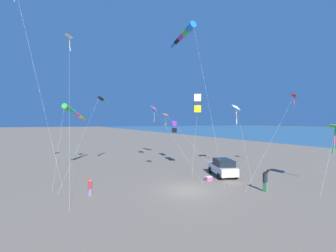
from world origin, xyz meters
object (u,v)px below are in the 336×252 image
object	(u,v)px
person_adult_flyer	(265,179)
kite_windsock_purple_drifting	(102,100)
kite_delta_red_high_left	(294,96)
kite_windsock_teal_far_right	(185,33)
person_child_green_jacket	(90,186)
kite_box_small_distant	(174,127)
kite_delta_long_streamer_right	(336,127)
kite_delta_striped_overhead	(237,108)
kite_delta_long_streamer_left	(166,115)
kite_windsock_black_fish_shape	(73,112)
parked_car	(223,167)
cooler_box	(209,178)
kite_delta_yellow_midlevel	(154,108)
kite_delta_green_low_center	(69,37)
kite_box_blue_topmost	(197,103)

from	to	relation	value
person_adult_flyer	kite_windsock_purple_drifting	distance (m)	21.61
kite_delta_red_high_left	kite_windsock_teal_far_right	xyz separation A→B (m)	(11.56, -6.85, 7.99)
person_child_green_jacket	kite_windsock_teal_far_right	xyz separation A→B (m)	(-12.09, -5.18, 16.31)
kite_delta_red_high_left	kite_box_small_distant	size ratio (longest dim) A/B	0.91
kite_delta_long_streamer_right	kite_delta_striped_overhead	bearing A→B (deg)	-83.68
person_child_green_jacket	kite_windsock_purple_drifting	world-z (taller)	kite_windsock_purple_drifting
kite_delta_long_streamer_left	kite_windsock_black_fish_shape	xyz separation A→B (m)	(9.25, -7.76, 0.51)
parked_car	person_child_green_jacket	world-z (taller)	parked_car
kite_windsock_teal_far_right	person_child_green_jacket	bearing A→B (deg)	23.19
cooler_box	kite_delta_yellow_midlevel	world-z (taller)	kite_delta_yellow_midlevel
kite_delta_yellow_midlevel	cooler_box	bearing A→B (deg)	90.05
parked_car	kite_delta_yellow_midlevel	world-z (taller)	kite_delta_yellow_midlevel
kite_delta_yellow_midlevel	person_adult_flyer	bearing A→B (deg)	96.47
cooler_box	kite_windsock_teal_far_right	xyz separation A→B (m)	(-0.93, -6.00, 16.86)
kite_delta_striped_overhead	kite_box_small_distant	distance (m)	9.75
kite_delta_long_streamer_left	kite_box_small_distant	distance (m)	8.87
kite_windsock_purple_drifting	kite_windsock_black_fish_shape	xyz separation A→B (m)	(3.63, -0.02, -1.70)
kite_windsock_purple_drifting	kite_windsock_teal_far_right	world-z (taller)	kite_windsock_teal_far_right
kite_windsock_purple_drifting	kite_box_small_distant	size ratio (longest dim) A/B	0.87
kite_delta_red_high_left	kite_windsock_black_fish_shape	size ratio (longest dim) A/B	0.95
person_adult_flyer	kite_delta_green_low_center	bearing A→B (deg)	-41.35
cooler_box	kite_delta_long_streamer_left	xyz separation A→B (m)	(2.33, -4.79, 6.46)
kite_windsock_black_fish_shape	person_child_green_jacket	bearing A→B (deg)	92.06
person_child_green_jacket	kite_delta_yellow_midlevel	size ratio (longest dim) A/B	0.09
cooler_box	person_child_green_jacket	xyz separation A→B (m)	(11.16, -0.82, 0.56)
kite_box_small_distant	person_adult_flyer	bearing A→B (deg)	87.64
person_child_green_jacket	kite_delta_red_high_left	size ratio (longest dim) A/B	0.11
kite_box_blue_topmost	kite_delta_long_streamer_right	distance (m)	13.39
person_adult_flyer	kite_delta_long_streamer_right	distance (m)	8.53
person_child_green_jacket	kite_windsock_black_fish_shape	world-z (taller)	kite_windsock_black_fish_shape
cooler_box	person_adult_flyer	size ratio (longest dim) A/B	0.32
kite_delta_striped_overhead	kite_box_small_distant	size ratio (longest dim) A/B	0.69
person_adult_flyer	cooler_box	bearing A→B (deg)	-67.43
kite_box_small_distant	parked_car	bearing A→B (deg)	89.06
person_adult_flyer	kite_windsock_purple_drifting	xyz separation A→B (m)	(10.02, -17.49, 7.80)
kite_windsock_purple_drifting	kite_delta_striped_overhead	bearing A→B (deg)	151.91
kite_delta_red_high_left	kite_delta_yellow_midlevel	size ratio (longest dim) A/B	0.86
cooler_box	kite_windsock_purple_drifting	xyz separation A→B (m)	(7.96, -12.54, 8.67)
person_adult_flyer	kite_delta_long_streamer_right	xyz separation A→B (m)	(-7.07, 1.92, 4.36)
kite_windsock_teal_far_right	kite_windsock_black_fish_shape	xyz separation A→B (m)	(12.51, -6.56, -9.89)
person_adult_flyer	person_child_green_jacket	bearing A→B (deg)	-23.58
person_adult_flyer	kite_windsock_teal_far_right	world-z (taller)	kite_windsock_teal_far_right
parked_car	kite_delta_long_streamer_left	xyz separation A→B (m)	(4.90, -4.00, 5.72)
parked_car	kite_box_small_distant	world-z (taller)	kite_box_small_distant
kite_windsock_black_fish_shape	kite_delta_red_high_left	bearing A→B (deg)	150.87
kite_delta_striped_overhead	person_child_green_jacket	bearing A→B (deg)	9.65
kite_delta_green_low_center	kite_delta_striped_overhead	xyz separation A→B (m)	(-20.13, 3.54, -6.96)
cooler_box	kite_delta_long_streamer_left	world-z (taller)	kite_delta_long_streamer_left
kite_windsock_teal_far_right	kite_delta_yellow_midlevel	size ratio (longest dim) A/B	1.18
kite_delta_green_low_center	kite_delta_long_streamer_left	world-z (taller)	kite_delta_green_low_center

